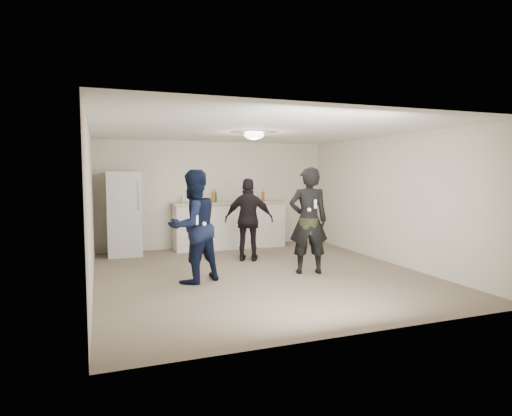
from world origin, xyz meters
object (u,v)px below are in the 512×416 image
object	(u,v)px
shaker	(184,199)
woman	(308,221)
man	(193,226)
counter	(230,226)
spectator	(249,220)
fridge	(124,214)

from	to	relation	value
shaker	woman	bearing A→B (deg)	-60.67
man	shaker	bearing A→B (deg)	-121.78
shaker	man	size ratio (longest dim) A/B	0.09
counter	man	size ratio (longest dim) A/B	1.42
shaker	spectator	distance (m)	1.90
fridge	shaker	world-z (taller)	fridge
counter	spectator	size ratio (longest dim) A/B	1.56
shaker	spectator	xyz separation A→B (m)	(1.01, -1.57, -0.34)
shaker	spectator	world-z (taller)	spectator
fridge	man	xyz separation A→B (m)	(0.93, -2.75, 0.02)
shaker	man	xyz separation A→B (m)	(-0.38, -2.85, -0.26)
man	woman	xyz separation A→B (m)	(2.03, -0.08, 0.02)
counter	woman	xyz separation A→B (m)	(0.57, -2.90, 0.41)
shaker	woman	world-z (taller)	woman
counter	shaker	bearing A→B (deg)	178.24
woman	counter	bearing A→B (deg)	-63.20
shaker	woman	distance (m)	3.37
man	spectator	bearing A→B (deg)	-161.66
woman	man	bearing A→B (deg)	13.34
counter	woman	size ratio (longest dim) A/B	1.39
fridge	man	size ratio (longest dim) A/B	0.98
shaker	woman	size ratio (longest dim) A/B	0.09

